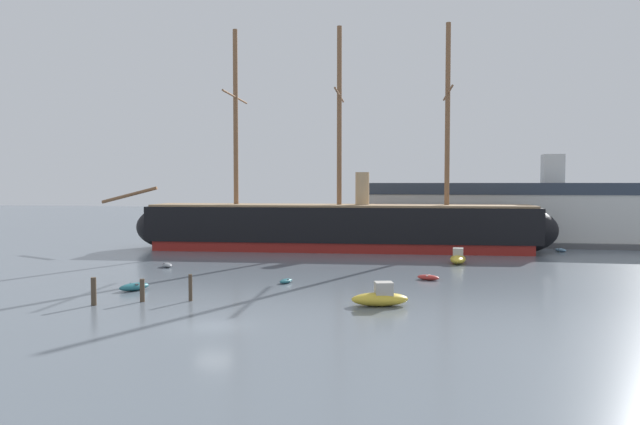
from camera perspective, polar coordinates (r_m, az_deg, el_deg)
ground_plane at (r=42.14m, az=-10.06°, el=-10.60°), size 400.00×400.00×0.00m
tall_ship at (r=87.17m, az=1.84°, el=-1.32°), size 67.23×15.48×32.32m
dinghy_foreground_left at (r=57.34m, az=-17.28°, el=-6.76°), size 2.60×3.16×0.69m
motorboat_foreground_right at (r=48.24m, az=5.78°, el=-8.05°), size 4.87×2.98×1.91m
dinghy_near_centre at (r=58.86m, az=-3.27°, el=-6.53°), size 1.37×1.97×0.43m
dinghy_mid_left at (r=71.99m, az=-14.36°, el=-4.87°), size 2.16×2.34×0.53m
dinghy_mid_right at (r=61.61m, az=10.27°, el=-6.10°), size 2.46×1.65×0.54m
motorboat_alongside_stern at (r=75.06m, az=13.00°, el=-4.24°), size 2.19×4.58×1.87m
motorboat_far_left at (r=102.68m, az=-13.75°, el=-2.47°), size 1.70×3.48×1.41m
dinghy_far_right at (r=92.30m, az=21.93°, el=-3.33°), size 1.85×2.18×0.48m
dinghy_distant_centre at (r=104.07m, az=3.07°, el=-2.44°), size 2.70×1.99×0.59m
mooring_piling_nearest at (r=51.42m, az=-20.75°, el=-7.04°), size 0.42×0.42×2.23m
mooring_piling_left_pair at (r=51.04m, az=-12.24°, el=-7.00°), size 0.31×0.31×2.22m
mooring_piling_right_pair at (r=51.70m, az=-16.57°, el=-7.12°), size 0.39×0.39×1.88m
dockside_warehouse_right at (r=102.46m, az=18.87°, el=-0.09°), size 55.70×15.11×14.41m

